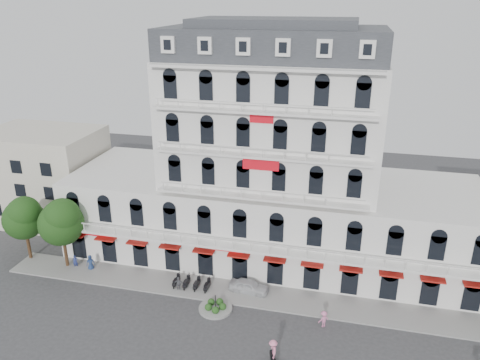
# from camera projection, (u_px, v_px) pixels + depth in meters

# --- Properties ---
(ground) EXTENTS (120.00, 120.00, 0.00)m
(ground) POSITION_uv_depth(u_px,v_px,m) (230.00, 359.00, 38.33)
(ground) COLOR #38383A
(ground) RESTS_ON ground
(sidewalk) EXTENTS (53.00, 4.00, 0.16)m
(sidewalk) POSITION_uv_depth(u_px,v_px,m) (253.00, 295.00, 46.45)
(sidewalk) COLOR gray
(sidewalk) RESTS_ON ground
(main_building) EXTENTS (45.00, 15.00, 25.80)m
(main_building) POSITION_uv_depth(u_px,v_px,m) (271.00, 171.00, 50.98)
(main_building) COLOR silver
(main_building) RESTS_ON ground
(flank_building_west) EXTENTS (14.00, 10.00, 12.00)m
(flank_building_west) POSITION_uv_depth(u_px,v_px,m) (46.00, 176.00, 60.80)
(flank_building_west) COLOR beige
(flank_building_west) RESTS_ON ground
(traffic_island) EXTENTS (3.20, 3.20, 1.60)m
(traffic_island) POSITION_uv_depth(u_px,v_px,m) (216.00, 307.00, 44.32)
(traffic_island) COLOR gray
(traffic_island) RESTS_ON ground
(parked_scooter_row) EXTENTS (4.40, 1.80, 1.10)m
(parked_scooter_row) POSITION_uv_depth(u_px,v_px,m) (192.00, 288.00, 47.68)
(parked_scooter_row) COLOR black
(parked_scooter_row) RESTS_ON ground
(tree_west_outer) EXTENTS (4.50, 4.48, 7.76)m
(tree_west_outer) POSITION_uv_depth(u_px,v_px,m) (23.00, 216.00, 51.08)
(tree_west_outer) COLOR #382314
(tree_west_outer) RESTS_ON ground
(tree_west_inner) EXTENTS (4.76, 4.76, 8.25)m
(tree_west_inner) POSITION_uv_depth(u_px,v_px,m) (61.00, 220.00, 49.41)
(tree_west_inner) COLOR #382314
(tree_west_inner) RESTS_ON ground
(parked_car) EXTENTS (4.12, 1.91, 1.36)m
(parked_car) POSITION_uv_depth(u_px,v_px,m) (249.00, 286.00, 46.80)
(parked_car) COLOR silver
(parked_car) RESTS_ON ground
(rider_center) EXTENTS (1.02, 1.66, 2.35)m
(rider_center) POSITION_uv_depth(u_px,v_px,m) (273.00, 352.00, 37.36)
(rider_center) COLOR black
(rider_center) RESTS_ON ground
(pedestrian_left) EXTENTS (1.03, 0.94, 1.78)m
(pedestrian_left) POSITION_uv_depth(u_px,v_px,m) (90.00, 263.00, 50.56)
(pedestrian_left) COLOR navy
(pedestrian_left) RESTS_ON ground
(pedestrian_mid) EXTENTS (0.98, 0.48, 1.61)m
(pedestrian_mid) POSITION_uv_depth(u_px,v_px,m) (179.00, 284.00, 46.95)
(pedestrian_mid) COLOR #5D5E65
(pedestrian_mid) RESTS_ON ground
(pedestrian_right) EXTENTS (1.19, 1.10, 1.61)m
(pedestrian_right) POSITION_uv_depth(u_px,v_px,m) (324.00, 319.00, 41.84)
(pedestrian_right) COLOR pink
(pedestrian_right) RESTS_ON ground
(pedestrian_far) EXTENTS (0.64, 0.53, 1.50)m
(pedestrian_far) POSITION_uv_depth(u_px,v_px,m) (75.00, 262.00, 51.02)
(pedestrian_far) COLOR navy
(pedestrian_far) RESTS_ON ground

